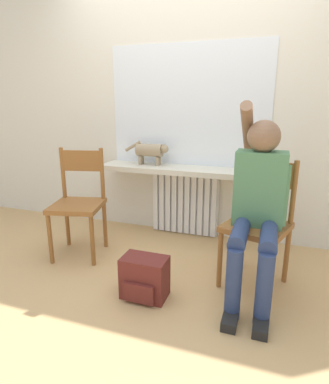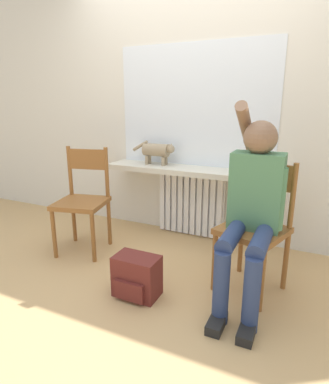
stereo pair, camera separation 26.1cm
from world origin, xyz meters
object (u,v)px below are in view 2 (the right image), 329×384
(chair_left, at_px, (83,199))
(chair_right, at_px, (256,225))
(person, at_px, (253,202))
(cat, at_px, (157,150))
(backpack, at_px, (137,277))

(chair_left, relative_size, chair_right, 1.00)
(chair_right, height_order, person, person)
(chair_left, xyz_separation_m, cat, (0.42, 0.65, 0.37))
(chair_right, relative_size, person, 0.70)
(chair_right, bearing_deg, chair_left, -161.83)
(cat, distance_m, backpack, 1.36)
(person, relative_size, backpack, 4.25)
(chair_right, distance_m, person, 0.24)
(chair_left, distance_m, cat, 0.86)
(chair_right, bearing_deg, backpack, -129.27)
(chair_right, bearing_deg, person, -78.07)
(chair_right, relative_size, cat, 2.03)
(person, distance_m, cat, 1.33)
(cat, height_order, backpack, cat)
(chair_left, relative_size, cat, 2.03)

